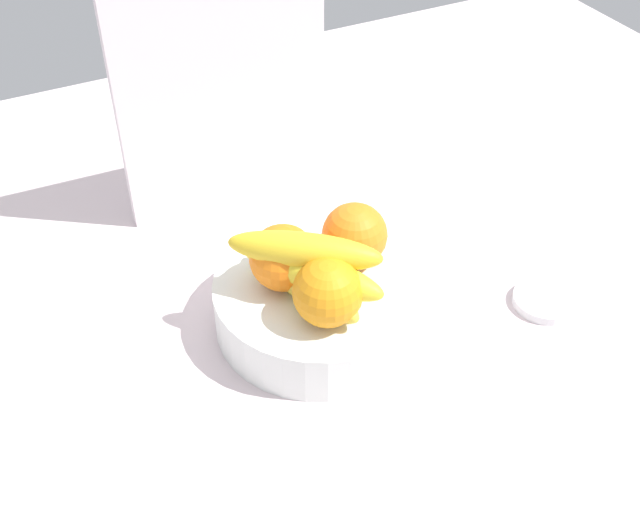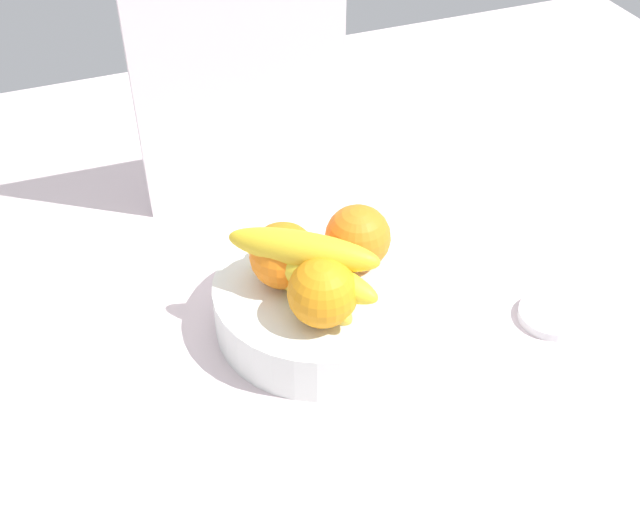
{
  "view_description": "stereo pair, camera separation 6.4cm",
  "coord_description": "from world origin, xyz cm",
  "px_view_note": "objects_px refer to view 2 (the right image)",
  "views": [
    {
      "loc": [
        -31.68,
        -62.8,
        67.69
      ],
      "look_at": [
        -1.28,
        -1.76,
        10.26
      ],
      "focal_mm": 45.13,
      "sensor_mm": 36.0,
      "label": 1
    },
    {
      "loc": [
        -25.8,
        -65.39,
        67.69
      ],
      "look_at": [
        -1.28,
        -1.76,
        10.26
      ],
      "focal_mm": 45.13,
      "sensor_mm": 36.0,
      "label": 2
    }
  ],
  "objects_px": {
    "orange_front_left": "(357,235)",
    "orange_front_right": "(283,255)",
    "banana_bunch": "(305,267)",
    "cutting_board": "(241,81)",
    "jar_lid": "(551,315)",
    "fruit_bowl": "(320,303)",
    "orange_center": "(323,293)"
  },
  "relations": [
    {
      "from": "orange_front_left",
      "to": "jar_lid",
      "type": "distance_m",
      "value": 0.25
    },
    {
      "from": "banana_bunch",
      "to": "cutting_board",
      "type": "height_order",
      "value": "cutting_board"
    },
    {
      "from": "fruit_bowl",
      "to": "orange_front_right",
      "type": "bearing_deg",
      "value": 153.99
    },
    {
      "from": "orange_center",
      "to": "jar_lid",
      "type": "relative_size",
      "value": 0.98
    },
    {
      "from": "orange_center",
      "to": "cutting_board",
      "type": "bearing_deg",
      "value": 87.23
    },
    {
      "from": "orange_front_right",
      "to": "jar_lid",
      "type": "relative_size",
      "value": 0.98
    },
    {
      "from": "orange_center",
      "to": "cutting_board",
      "type": "relative_size",
      "value": 0.21
    },
    {
      "from": "fruit_bowl",
      "to": "banana_bunch",
      "type": "xyz_separation_m",
      "value": [
        -0.02,
        -0.01,
        0.07
      ]
    },
    {
      "from": "fruit_bowl",
      "to": "orange_center",
      "type": "height_order",
      "value": "orange_center"
    },
    {
      "from": "jar_lid",
      "to": "orange_front_left",
      "type": "bearing_deg",
      "value": 150.74
    },
    {
      "from": "fruit_bowl",
      "to": "orange_front_left",
      "type": "bearing_deg",
      "value": 21.63
    },
    {
      "from": "orange_front_left",
      "to": "cutting_board",
      "type": "bearing_deg",
      "value": 102.1
    },
    {
      "from": "orange_front_left",
      "to": "fruit_bowl",
      "type": "bearing_deg",
      "value": -158.37
    },
    {
      "from": "banana_bunch",
      "to": "cutting_board",
      "type": "distance_m",
      "value": 0.3
    },
    {
      "from": "orange_center",
      "to": "jar_lid",
      "type": "xyz_separation_m",
      "value": [
        0.28,
        -0.04,
        -0.1
      ]
    },
    {
      "from": "orange_front_left",
      "to": "jar_lid",
      "type": "bearing_deg",
      "value": -29.26
    },
    {
      "from": "jar_lid",
      "to": "orange_front_right",
      "type": "bearing_deg",
      "value": 159.23
    },
    {
      "from": "banana_bunch",
      "to": "orange_center",
      "type": "bearing_deg",
      "value": -83.04
    },
    {
      "from": "fruit_bowl",
      "to": "orange_center",
      "type": "distance_m",
      "value": 0.09
    },
    {
      "from": "orange_front_right",
      "to": "orange_center",
      "type": "bearing_deg",
      "value": -75.46
    },
    {
      "from": "fruit_bowl",
      "to": "orange_center",
      "type": "xyz_separation_m",
      "value": [
        -0.02,
        -0.05,
        0.07
      ]
    },
    {
      "from": "fruit_bowl",
      "to": "orange_front_right",
      "type": "distance_m",
      "value": 0.08
    },
    {
      "from": "cutting_board",
      "to": "orange_center",
      "type": "bearing_deg",
      "value": -90.75
    },
    {
      "from": "fruit_bowl",
      "to": "jar_lid",
      "type": "height_order",
      "value": "fruit_bowl"
    },
    {
      "from": "orange_front_left",
      "to": "banana_bunch",
      "type": "bearing_deg",
      "value": -155.5
    },
    {
      "from": "orange_front_left",
      "to": "orange_front_right",
      "type": "xyz_separation_m",
      "value": [
        -0.09,
        -0.0,
        0.0
      ]
    },
    {
      "from": "banana_bunch",
      "to": "orange_front_right",
      "type": "bearing_deg",
      "value": 113.62
    },
    {
      "from": "fruit_bowl",
      "to": "orange_front_left",
      "type": "xyz_separation_m",
      "value": [
        0.05,
        0.02,
        0.07
      ]
    },
    {
      "from": "cutting_board",
      "to": "fruit_bowl",
      "type": "bearing_deg",
      "value": -87.58
    },
    {
      "from": "orange_center",
      "to": "jar_lid",
      "type": "bearing_deg",
      "value": -8.07
    },
    {
      "from": "orange_center",
      "to": "orange_front_left",
      "type": "bearing_deg",
      "value": 46.83
    },
    {
      "from": "banana_bunch",
      "to": "cutting_board",
      "type": "bearing_deg",
      "value": 85.85
    }
  ]
}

